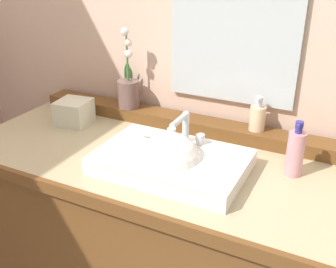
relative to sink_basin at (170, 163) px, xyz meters
The scene contains 10 objects.
wall_back 0.61m from the sink_basin, 97.09° to the left, with size 3.20×0.20×2.46m, color beige.
vanity_cabinet 0.47m from the sink_basin, 128.69° to the left, with size 1.50×0.65×0.87m.
back_ledge 0.34m from the sink_basin, 100.63° to the left, with size 1.42×0.10×0.05m, color brown.
sink_basin is the anchor object (origin of this frame).
soap_bar 0.17m from the sink_basin, 144.63° to the left, with size 0.07×0.04×0.02m, color beige.
potted_plant 0.50m from the sink_basin, 137.59° to the left, with size 0.10×0.11×0.34m.
soap_dispenser 0.40m from the sink_basin, 60.06° to the left, with size 0.06×0.06×0.13m.
lotion_bottle 0.40m from the sink_basin, 23.25° to the left, with size 0.06×0.06×0.19m.
tissue_box 0.57m from the sink_basin, 162.01° to the left, with size 0.13×0.13×0.10m, color beige.
mirror 0.56m from the sink_basin, 80.96° to the left, with size 0.49×0.02×0.57m, color silver.
Camera 1 is at (0.57, -1.11, 1.54)m, focal length 42.49 mm.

